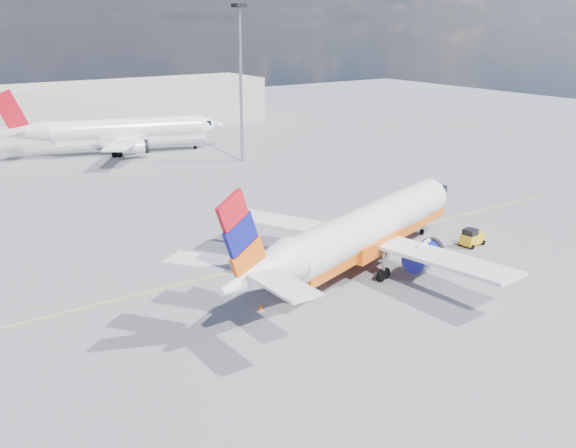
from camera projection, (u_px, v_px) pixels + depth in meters
ground at (300, 272)px, 50.18m from camera, size 240.00×240.00×0.00m
taxi_line at (279, 260)px, 52.54m from camera, size 70.00×0.15×0.01m
terminal_main at (72, 108)px, 110.52m from camera, size 70.00×14.00×8.00m
main_jet at (364, 230)px, 49.62m from camera, size 32.01×24.30×9.72m
second_jet at (121, 131)px, 92.66m from camera, size 32.28×24.58×9.77m
gse_tug at (472, 237)px, 55.67m from camera, size 2.39×1.67×1.59m
traffic_cone at (260, 307)px, 43.39m from camera, size 0.40×0.40×0.57m
floodlight_mast at (240, 70)px, 84.65m from camera, size 1.51×1.51×20.68m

